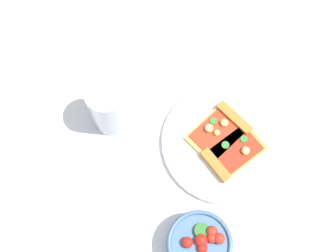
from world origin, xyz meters
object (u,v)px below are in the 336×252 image
salad_bowl (199,244)px  paper_napkin (144,33)px  pizza_slice_far (231,154)px  soda_glass (109,108)px  plate (224,142)px  pizza_slice_near (221,130)px

salad_bowl → paper_napkin: 0.51m
pizza_slice_far → salad_bowl: salad_bowl is taller
pizza_slice_far → salad_bowl: (-0.15, 0.13, 0.01)m
soda_glass → pizza_slice_far: bearing=-129.8°
plate → pizza_slice_far: pizza_slice_far is taller
pizza_slice_near → soda_glass: 0.24m
pizza_slice_far → soda_glass: size_ratio=1.03×
plate → salad_bowl: salad_bowl is taller
pizza_slice_far → plate: bearing=-1.7°
soda_glass → paper_napkin: 0.24m
plate → salad_bowl: bearing=143.4°
salad_bowl → pizza_slice_far: bearing=-41.9°
soda_glass → paper_napkin: size_ratio=0.86×
salad_bowl → paper_napkin: bearing=-7.2°
plate → pizza_slice_far: size_ratio=1.93×
plate → pizza_slice_far: 0.03m
plate → soda_glass: bearing=56.0°
paper_napkin → pizza_slice_near: bearing=-166.4°
pizza_slice_near → soda_glass: bearing=61.2°
soda_glass → paper_napkin: bearing=-37.4°
plate → pizza_slice_far: (-0.03, 0.00, 0.01)m
plate → pizza_slice_near: 0.03m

